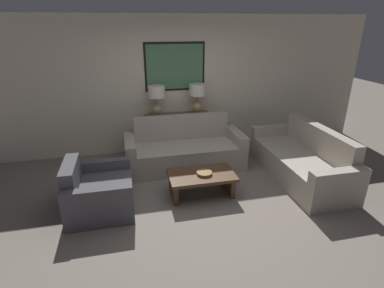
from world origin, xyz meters
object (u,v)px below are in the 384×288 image
Objects in this scene: console_table at (178,133)px; couch_by_side at (301,161)px; table_lamp_right at (197,94)px; armchair_near_back_wall at (98,192)px; decorative_bowl at (204,173)px; table_lamp_left at (157,96)px; coffee_table at (201,180)px; couch_by_back_wall at (184,150)px.

couch_by_side is (1.85, -1.56, -0.10)m from console_table.
couch_by_side is (1.45, -1.56, -0.89)m from table_lamp_right.
console_table reaches higher than armchair_near_back_wall.
decorative_bowl is at bearing 0.18° from armchair_near_back_wall.
console_table is at bearing 92.55° from decorative_bowl.
table_lamp_left is 0.58× the size of coffee_table.
armchair_near_back_wall is at bearing -129.67° from console_table.
console_table is 0.61× the size of couch_by_side.
coffee_table is at bearing -101.48° from table_lamp_right.
coffee_table is at bearing -174.19° from couch_by_side.
console_table is at bearing 0.00° from table_lamp_left.
armchair_near_back_wall is at bearing -121.21° from table_lamp_left.
table_lamp_right is at bearing 79.82° from decorative_bowl.
table_lamp_right is at bearing 0.00° from table_lamp_left.
console_table is 5.53× the size of decorative_bowl.
armchair_near_back_wall is (-3.33, -0.22, -0.03)m from couch_by_side.
couch_by_back_wall is 1.09m from coffee_table.
couch_by_side reaches higher than console_table.
coffee_table is (0.04, -1.09, -0.04)m from couch_by_back_wall.
console_table is at bearing 91.43° from coffee_table.
couch_by_back_wall is (-0.40, -0.66, -0.89)m from table_lamp_right.
table_lamp_right is 1.98m from decorative_bowl.
armchair_near_back_wall is (-1.08, -1.79, -0.92)m from table_lamp_left.
couch_by_side is (1.85, -0.90, 0.00)m from couch_by_back_wall.
table_lamp_left is 0.80m from table_lamp_right.
console_table is 2.22× the size of table_lamp_left.
table_lamp_left is at bearing 58.79° from armchair_near_back_wall.
couch_by_back_wall is at bearing 37.14° from armchair_near_back_wall.
armchair_near_back_wall is at bearing -142.86° from couch_by_back_wall.
armchair_near_back_wall reaches higher than coffee_table.
table_lamp_right is (0.80, 0.00, 0.00)m from table_lamp_left.
coffee_table is at bearing 138.58° from decorative_bowl.
table_lamp_right is 2.48× the size of decorative_bowl.
decorative_bowl is at bearing -87.45° from console_table.
console_table is 2.32m from armchair_near_back_wall.
couch_by_back_wall is at bearing -90.00° from console_table.
table_lamp_left reaches higher than armchair_near_back_wall.
couch_by_back_wall is at bearing -59.00° from table_lamp_left.
table_lamp_right is 2.01m from coffee_table.
decorative_bowl is (0.08, -1.12, 0.09)m from couch_by_back_wall.
decorative_bowl is at bearing -41.42° from coffee_table.
couch_by_back_wall reaches higher than console_table.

